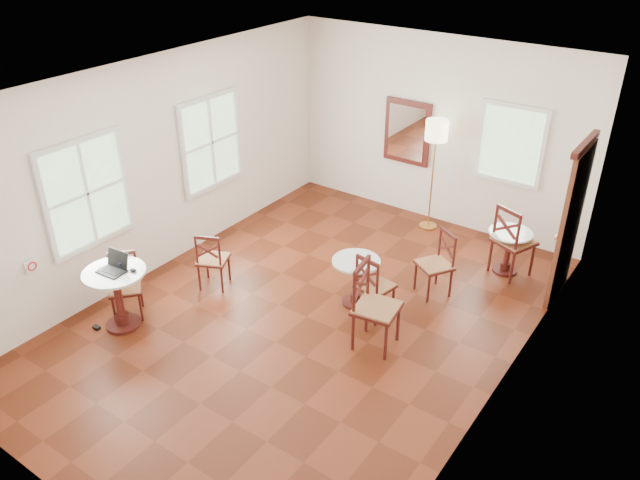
# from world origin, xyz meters

# --- Properties ---
(ground) EXTENTS (7.00, 7.00, 0.00)m
(ground) POSITION_xyz_m (0.00, 0.00, 0.00)
(ground) COLOR #5C220F
(ground) RESTS_ON ground
(room_shell) EXTENTS (5.02, 7.02, 3.01)m
(room_shell) POSITION_xyz_m (-0.06, 0.27, 1.89)
(room_shell) COLOR white
(room_shell) RESTS_ON ground
(cafe_table_near) EXTENTS (0.76, 0.76, 0.80)m
(cafe_table_near) POSITION_xyz_m (-1.79, -1.48, 0.50)
(cafe_table_near) COLOR #431510
(cafe_table_near) RESTS_ON ground
(cafe_table_mid) EXTENTS (0.63, 0.63, 0.66)m
(cafe_table_mid) POSITION_xyz_m (0.34, 0.62, 0.41)
(cafe_table_mid) COLOR #431510
(cafe_table_mid) RESTS_ON ground
(cafe_table_back) EXTENTS (0.61, 0.61, 0.64)m
(cafe_table_back) POSITION_xyz_m (1.68, 2.55, 0.40)
(cafe_table_back) COLOR #431510
(cafe_table_back) RESTS_ON ground
(chair_near_a) EXTENTS (0.52, 0.52, 0.86)m
(chair_near_a) POSITION_xyz_m (-1.48, -0.15, 0.43)
(chair_near_a) COLOR #431510
(chair_near_a) RESTS_ON ground
(chair_near_b) EXTENTS (0.56, 0.56, 0.86)m
(chair_near_b) POSITION_xyz_m (-1.92, -1.27, 0.43)
(chair_near_b) COLOR #431510
(chair_near_b) RESTS_ON ground
(chair_mid_a) EXTENTS (0.48, 0.48, 0.90)m
(chair_mid_a) POSITION_xyz_m (0.67, 0.53, 0.45)
(chair_mid_a) COLOR #431510
(chair_mid_a) RESTS_ON ground
(chair_mid_b) EXTENTS (0.58, 0.58, 1.10)m
(chair_mid_b) POSITION_xyz_m (0.98, 0.02, 0.55)
(chair_mid_b) COLOR #431510
(chair_mid_b) RESTS_ON ground
(chair_back_a) EXTENTS (0.65, 0.65, 1.08)m
(chair_back_a) POSITION_xyz_m (1.74, 2.51, 0.54)
(chair_back_a) COLOR #431510
(chair_back_a) RESTS_ON ground
(chair_back_b) EXTENTS (0.58, 0.58, 0.91)m
(chair_back_b) POSITION_xyz_m (1.08, 1.46, 0.45)
(chair_back_b) COLOR #431510
(chair_back_b) RESTS_ON ground
(floor_lamp) EXTENTS (0.35, 0.35, 1.81)m
(floor_lamp) POSITION_xyz_m (0.15, 3.15, 1.53)
(floor_lamp) COLOR #BF8C3F
(floor_lamp) RESTS_ON ground
(laptop) EXTENTS (0.34, 0.29, 0.23)m
(laptop) POSITION_xyz_m (-1.80, -1.45, 0.86)
(laptop) COLOR black
(laptop) RESTS_ON cafe_table_near
(mouse) EXTENTS (0.11, 0.07, 0.04)m
(mouse) POSITION_xyz_m (-1.59, -1.35, 0.82)
(mouse) COLOR black
(mouse) RESTS_ON cafe_table_near
(navy_mug) EXTENTS (0.11, 0.07, 0.08)m
(navy_mug) POSITION_xyz_m (-1.76, -1.37, 0.85)
(navy_mug) COLOR black
(navy_mug) RESTS_ON cafe_table_near
(water_glass) EXTENTS (0.06, 0.06, 0.09)m
(water_glass) POSITION_xyz_m (-1.86, -1.61, 0.85)
(water_glass) COLOR white
(water_glass) RESTS_ON cafe_table_near
(power_adapter) EXTENTS (0.09, 0.06, 0.04)m
(power_adapter) POSITION_xyz_m (-2.01, -1.73, 0.02)
(power_adapter) COLOR black
(power_adapter) RESTS_ON ground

